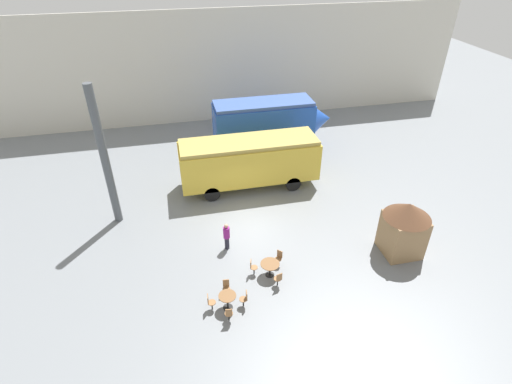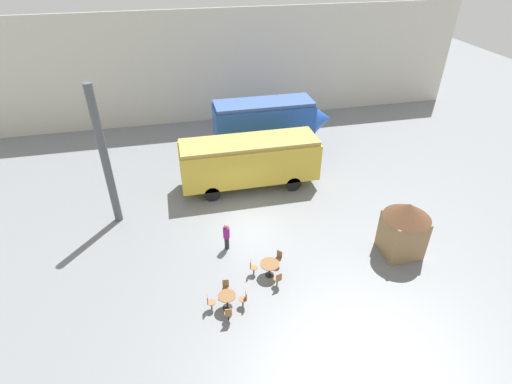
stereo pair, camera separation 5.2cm
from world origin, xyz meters
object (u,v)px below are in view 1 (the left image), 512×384
cafe_table_near (227,299)px  visitor_person (227,236)px  cafe_table_mid (270,266)px  streamlined_locomotive (271,122)px  cafe_chair_0 (226,287)px  ticket_kiosk (405,226)px  passenger_coach_vintage (249,160)px

cafe_table_near → visitor_person: (0.61, 3.90, 0.27)m
cafe_table_mid → visitor_person: bearing=125.5°
streamlined_locomotive → cafe_table_mid: streamlined_locomotive is taller
cafe_chair_0 → visitor_person: visitor_person is taller
cafe_table_near → ticket_kiosk: size_ratio=0.26×
visitor_person → cafe_chair_0: bearing=-99.8°
cafe_chair_0 → visitor_person: (0.54, 3.14, 0.34)m
cafe_chair_0 → visitor_person: 3.21m
cafe_table_near → passenger_coach_vintage: bearing=72.6°
cafe_table_near → visitor_person: 3.96m
cafe_table_near → cafe_chair_0: size_ratio=0.89×
streamlined_locomotive → cafe_table_near: 15.07m
streamlined_locomotive → ticket_kiosk: 12.75m
passenger_coach_vintage → cafe_chair_0: passenger_coach_vintage is taller
cafe_table_near → cafe_chair_0: bearing=84.8°
streamlined_locomotive → passenger_coach_vintage: streamlined_locomotive is taller
cafe_table_mid → cafe_chair_0: bearing=-161.0°
streamlined_locomotive → cafe_chair_0: (-5.49, -13.13, -1.86)m
streamlined_locomotive → visitor_person: size_ratio=5.46×
passenger_coach_vintage → ticket_kiosk: size_ratio=2.87×
passenger_coach_vintage → visitor_person: passenger_coach_vintage is taller
cafe_table_near → cafe_table_mid: bearing=33.6°
cafe_chair_0 → passenger_coach_vintage: bearing=166.8°
cafe_table_near → cafe_table_mid: (2.30, 1.53, 0.01)m
streamlined_locomotive → cafe_table_mid: size_ratio=9.37×
ticket_kiosk → cafe_table_mid: bearing=-178.6°
cafe_chair_0 → cafe_table_near: bearing=0.0°
streamlined_locomotive → ticket_kiosk: (3.69, -12.19, -0.70)m
passenger_coach_vintage → cafe_table_near: size_ratio=11.08×
passenger_coach_vintage → ticket_kiosk: passenger_coach_vintage is taller
cafe_table_near → streamlined_locomotive: bearing=68.2°
cafe_table_near → cafe_chair_0: 0.76m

